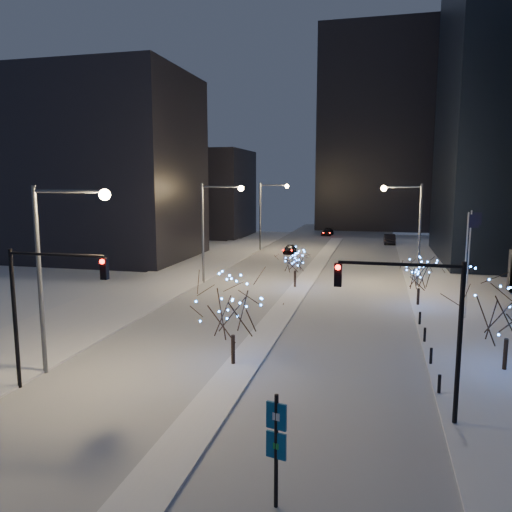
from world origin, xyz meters
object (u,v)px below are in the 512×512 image
(holiday_tree_median_near, at_px, (233,308))
(holiday_tree_plaza_far, at_px, (419,275))
(traffic_signal_east, at_px, (421,314))
(wayfinding_sign, at_px, (276,439))
(street_lamp_w_mid, at_px, (213,219))
(street_lamp_w_near, at_px, (56,254))
(street_lamp_east, at_px, (410,221))
(traffic_signal_west, at_px, (41,296))
(car_far, at_px, (328,232))
(street_lamp_w_far, at_px, (267,207))
(holiday_tree_median_far, at_px, (295,260))
(car_near, at_px, (290,249))
(car_mid, at_px, (389,239))
(holiday_tree_plaza_near, at_px, (509,308))

(holiday_tree_median_near, height_order, holiday_tree_plaza_far, holiday_tree_median_near)
(traffic_signal_east, relative_size, wayfinding_sign, 1.86)
(street_lamp_w_mid, height_order, wayfinding_sign, street_lamp_w_mid)
(street_lamp_w_near, distance_m, traffic_signal_east, 17.99)
(holiday_tree_median_near, bearing_deg, street_lamp_w_near, -158.07)
(street_lamp_east, bearing_deg, wayfinding_sign, -99.19)
(holiday_tree_median_near, bearing_deg, traffic_signal_west, -145.78)
(wayfinding_sign, bearing_deg, car_far, 108.37)
(traffic_signal_east, height_order, holiday_tree_plaza_far, traffic_signal_east)
(street_lamp_w_mid, distance_m, holiday_tree_median_near, 23.41)
(traffic_signal_west, xyz_separation_m, wayfinding_sign, (12.70, -6.00, -2.45))
(traffic_signal_east, bearing_deg, street_lamp_w_far, 109.32)
(traffic_signal_east, xyz_separation_m, holiday_tree_median_far, (-9.44, 25.47, -1.98))
(car_near, bearing_deg, street_lamp_east, -51.49)
(street_lamp_w_mid, height_order, car_mid, street_lamp_w_mid)
(car_near, height_order, car_far, car_far)
(holiday_tree_median_near, relative_size, holiday_tree_plaza_far, 1.29)
(street_lamp_w_far, distance_m, wayfinding_sign, 59.63)
(car_far, relative_size, holiday_tree_plaza_near, 0.79)
(traffic_signal_west, xyz_separation_m, holiday_tree_median_near, (7.94, 5.40, -1.41))
(street_lamp_w_mid, bearing_deg, street_lamp_east, 8.96)
(street_lamp_east, height_order, holiday_tree_plaza_near, street_lamp_east)
(holiday_tree_median_far, bearing_deg, traffic_signal_east, -69.67)
(street_lamp_w_mid, distance_m, street_lamp_east, 19.26)
(street_lamp_w_far, relative_size, traffic_signal_east, 1.43)
(car_mid, height_order, holiday_tree_plaza_far, holiday_tree_plaza_far)
(holiday_tree_median_far, xyz_separation_m, holiday_tree_plaza_near, (14.48, -18.40, 0.77))
(holiday_tree_median_far, bearing_deg, wayfinding_sign, -81.67)
(car_far, relative_size, wayfinding_sign, 1.21)
(street_lamp_w_far, bearing_deg, holiday_tree_plaza_far, -57.09)
(street_lamp_w_mid, relative_size, holiday_tree_median_near, 1.97)
(street_lamp_w_mid, height_order, traffic_signal_east, street_lamp_w_mid)
(street_lamp_w_far, bearing_deg, car_far, 74.17)
(holiday_tree_plaza_far, bearing_deg, holiday_tree_median_far, 157.76)
(street_lamp_w_mid, bearing_deg, street_lamp_w_near, -90.00)
(holiday_tree_plaza_far, bearing_deg, car_far, 103.43)
(traffic_signal_west, height_order, car_mid, traffic_signal_west)
(car_far, bearing_deg, holiday_tree_plaza_far, -71.57)
(car_far, relative_size, holiday_tree_plaza_far, 1.15)
(street_lamp_east, bearing_deg, street_lamp_w_near, -124.19)
(car_mid, xyz_separation_m, car_far, (-11.28, 10.74, -0.17))
(traffic_signal_east, height_order, holiday_tree_plaza_near, traffic_signal_east)
(street_lamp_w_near, height_order, traffic_signal_west, street_lamp_w_near)
(traffic_signal_west, relative_size, wayfinding_sign, 1.86)
(street_lamp_east, distance_m, car_near, 25.79)
(street_lamp_w_far, bearing_deg, street_lamp_w_near, -90.00)
(holiday_tree_plaza_near, bearing_deg, street_lamp_w_near, -165.18)
(street_lamp_w_far, height_order, holiday_tree_plaza_near, street_lamp_w_far)
(traffic_signal_west, xyz_separation_m, car_mid, (17.44, 64.76, -3.94))
(street_lamp_w_near, bearing_deg, car_near, 85.47)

